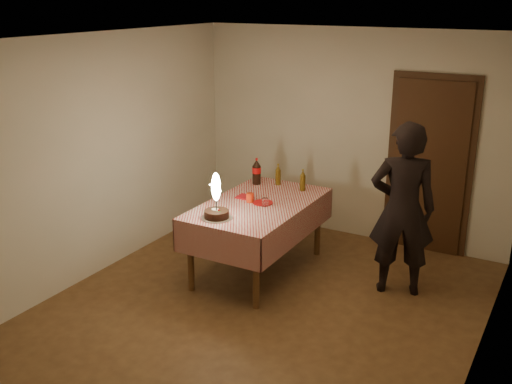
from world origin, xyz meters
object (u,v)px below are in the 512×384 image
at_px(birthday_cake, 216,206).
at_px(dining_table, 258,212).
at_px(red_cup, 250,198).
at_px(clear_cup, 265,202).
at_px(amber_bottle_left, 278,175).
at_px(red_plate, 263,203).
at_px(amber_bottle_right, 303,181).
at_px(cola_bottle, 257,172).
at_px(photographer, 402,209).

bearing_deg(birthday_cake, dining_table, 77.06).
distance_m(red_cup, clear_cup, 0.21).
distance_m(dining_table, amber_bottle_left, 0.73).
distance_m(red_plate, red_cup, 0.15).
bearing_deg(amber_bottle_right, cola_bottle, -176.07).
relative_size(red_cup, photographer, 0.06).
height_order(clear_cup, amber_bottle_right, amber_bottle_right).
height_order(dining_table, photographer, photographer).
height_order(dining_table, amber_bottle_right, amber_bottle_right).
xyz_separation_m(red_cup, amber_bottle_right, (0.33, 0.64, 0.07)).
bearing_deg(cola_bottle, birthday_cake, -80.21).
relative_size(dining_table, amber_bottle_right, 6.75).
relative_size(dining_table, clear_cup, 19.11).
distance_m(red_cup, amber_bottle_right, 0.72).
bearing_deg(amber_bottle_right, dining_table, -110.98).
xyz_separation_m(dining_table, red_cup, (-0.09, -0.02, 0.16)).
bearing_deg(clear_cup, red_cup, 169.44).
xyz_separation_m(dining_table, amber_bottle_right, (0.24, 0.62, 0.23)).
distance_m(amber_bottle_left, photographer, 1.65).
height_order(dining_table, cola_bottle, cola_bottle).
distance_m(clear_cup, amber_bottle_left, 0.78).
xyz_separation_m(dining_table, red_plate, (0.05, 0.01, 0.11)).
distance_m(red_cup, photographer, 1.61).
xyz_separation_m(amber_bottle_left, amber_bottle_right, (0.35, -0.06, 0.00)).
distance_m(red_cup, cola_bottle, 0.66).
bearing_deg(red_plate, birthday_cake, -106.76).
bearing_deg(cola_bottle, clear_cup, -54.07).
relative_size(red_cup, amber_bottle_right, 0.39).
bearing_deg(clear_cup, birthday_cake, -115.24).
distance_m(birthday_cake, red_cup, 0.60).
height_order(red_cup, cola_bottle, cola_bottle).
bearing_deg(clear_cup, amber_bottle_right, 80.09).
distance_m(clear_cup, amber_bottle_right, 0.70).
bearing_deg(amber_bottle_left, red_plate, -76.47).
height_order(dining_table, red_plate, red_plate).
bearing_deg(red_cup, clear_cup, -10.56).
xyz_separation_m(birthday_cake, photographer, (1.63, 0.92, -0.04)).
relative_size(red_plate, amber_bottle_left, 0.86).
distance_m(birthday_cake, amber_bottle_right, 1.29).
xyz_separation_m(red_plate, amber_bottle_left, (-0.16, 0.67, 0.11)).
bearing_deg(amber_bottle_left, amber_bottle_right, -10.24).
height_order(birthday_cake, red_cup, birthday_cake).
relative_size(birthday_cake, red_cup, 4.76).
distance_m(dining_table, amber_bottle_right, 0.70).
relative_size(red_cup, amber_bottle_left, 0.39).
distance_m(clear_cup, photographer, 1.42).
relative_size(amber_bottle_left, amber_bottle_right, 1.00).
xyz_separation_m(birthday_cake, amber_bottle_right, (0.38, 1.23, -0.01)).
bearing_deg(dining_table, cola_bottle, 120.84).
bearing_deg(photographer, clear_cup, -164.87).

